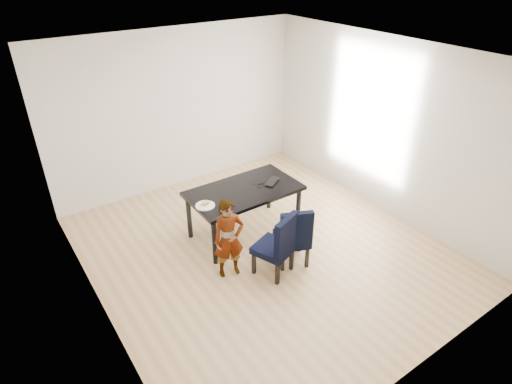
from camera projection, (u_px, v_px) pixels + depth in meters
floor at (264, 249)px, 6.13m from camera, size 4.50×5.00×0.01m
ceiling at (266, 56)px, 4.77m from camera, size 4.50×5.00×0.01m
wall_back at (178, 110)px, 7.23m from camera, size 4.50×0.01×2.70m
wall_front at (435, 271)px, 3.67m from camera, size 4.50×0.01×2.70m
wall_left at (85, 221)px, 4.33m from camera, size 0.01×5.00×2.70m
wall_right at (384, 127)px, 6.56m from camera, size 0.01×5.00×2.70m
dining_table at (244, 211)px, 6.29m from camera, size 1.60×0.90×0.75m
chair_left at (273, 243)px, 5.48m from camera, size 0.57×0.58×0.91m
chair_right at (292, 234)px, 5.69m from camera, size 0.57×0.58×0.89m
child at (229, 239)px, 5.41m from camera, size 0.45×0.35×1.10m
plate at (205, 206)px, 5.71m from camera, size 0.28×0.28×0.01m
sandwich at (205, 203)px, 5.71m from camera, size 0.15×0.09×0.06m
laptop at (270, 181)px, 6.29m from camera, size 0.36×0.32×0.02m
cable_tangle at (262, 185)px, 6.20m from camera, size 0.17×0.17×0.01m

